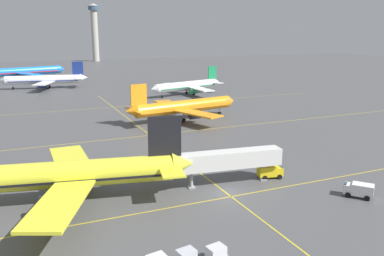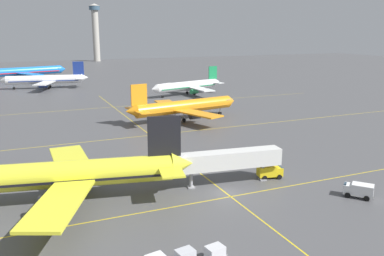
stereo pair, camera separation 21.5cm
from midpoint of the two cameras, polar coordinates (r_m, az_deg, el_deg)
ground_plane at (r=62.69m, az=4.71°, el=-9.00°), size 600.00×600.00×0.00m
airliner_front_gate at (r=60.42m, az=-17.83°, el=-6.34°), size 38.46×32.68×12.01m
airliner_second_row at (r=110.89m, az=-1.14°, el=3.03°), size 34.86×29.75×10.85m
airliner_third_row at (r=155.16m, az=-0.53°, el=6.00°), size 32.65×27.83×10.30m
airliner_far_left_stand at (r=183.20m, az=-19.98°, el=6.45°), size 35.96×30.65×11.20m
airliner_far_right_stand at (r=219.47m, az=-22.49°, el=7.42°), size 40.30×34.29×12.66m
taxiway_markings at (r=95.65m, az=-5.84°, el=-1.03°), size 151.59×130.18×0.01m
service_truck_red_van at (r=65.05m, az=22.57°, el=-8.07°), size 4.05×4.33×2.10m
service_truck_catering at (r=68.99m, az=11.05°, el=-6.01°), size 4.41×2.86×2.10m
baggage_cart_row_middle at (r=44.81m, az=3.44°, el=-17.35°), size 2.85×2.00×1.86m
jet_bridge at (r=63.74m, az=3.16°, el=-4.69°), size 19.91×5.23×5.58m
control_tower at (r=339.32m, az=-13.48°, el=13.51°), size 8.82×8.82×44.91m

